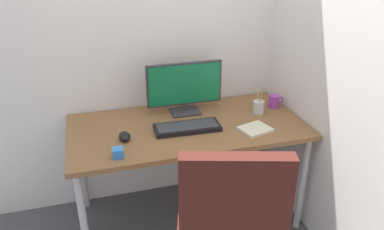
# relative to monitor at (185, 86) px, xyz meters

# --- Properties ---
(ground_plane) EXTENTS (8.00, 8.00, 0.00)m
(ground_plane) POSITION_rel_monitor_xyz_m (-0.04, -0.19, -0.89)
(ground_plane) COLOR #4C4C51
(wall_back) EXTENTS (3.26, 0.04, 2.80)m
(wall_back) POSITION_rel_monitor_xyz_m (-0.04, 0.20, 0.51)
(wall_back) COLOR white
(wall_back) RESTS_ON ground_plane
(wall_side_right) EXTENTS (0.04, 2.53, 2.80)m
(wall_side_right) POSITION_rel_monitor_xyz_m (0.72, -0.46, 0.51)
(wall_side_right) COLOR white
(wall_side_right) RESTS_ON ground_plane
(desk) EXTENTS (1.45, 0.72, 0.71)m
(desk) POSITION_rel_monitor_xyz_m (-0.04, -0.19, -0.24)
(desk) COLOR brown
(desk) RESTS_ON ground_plane
(monitor) EXTENTS (0.50, 0.15, 0.34)m
(monitor) POSITION_rel_monitor_xyz_m (0.00, 0.00, 0.00)
(monitor) COLOR #333338
(monitor) RESTS_ON desk
(keyboard) EXTENTS (0.40, 0.17, 0.03)m
(keyboard) POSITION_rel_monitor_xyz_m (-0.05, -0.25, -0.17)
(keyboard) COLOR black
(keyboard) RESTS_ON desk
(mouse) EXTENTS (0.07, 0.11, 0.04)m
(mouse) POSITION_rel_monitor_xyz_m (-0.43, -0.28, -0.16)
(mouse) COLOR black
(mouse) RESTS_ON desk
(pen_holder) EXTENTS (0.07, 0.07, 0.17)m
(pen_holder) POSITION_rel_monitor_xyz_m (0.46, -0.15, -0.14)
(pen_holder) COLOR silver
(pen_holder) RESTS_ON desk
(notebook) EXTENTS (0.21, 0.19, 0.02)m
(notebook) POSITION_rel_monitor_xyz_m (0.34, -0.38, -0.17)
(notebook) COLOR beige
(notebook) RESTS_ON desk
(coffee_mug) EXTENTS (0.11, 0.07, 0.09)m
(coffee_mug) POSITION_rel_monitor_xyz_m (0.61, -0.09, -0.14)
(coffee_mug) COLOR purple
(coffee_mug) RESTS_ON desk
(desk_clamp_accessory) EXTENTS (0.06, 0.06, 0.05)m
(desk_clamp_accessory) POSITION_rel_monitor_xyz_m (-0.49, -0.46, -0.16)
(desk_clamp_accessory) COLOR #337FD8
(desk_clamp_accessory) RESTS_ON desk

